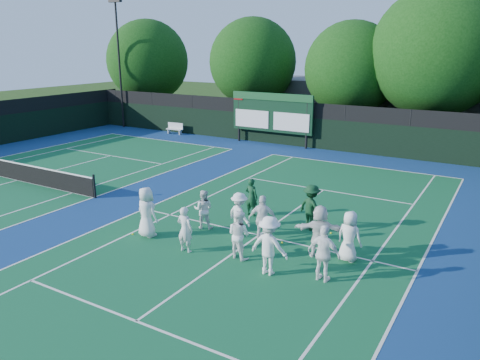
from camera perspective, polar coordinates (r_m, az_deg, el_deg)
The scene contains 32 objects.
ground at distance 16.25m, azimuth 0.64°, elevation -7.95°, with size 120.00×120.00×0.00m, color #1D390F.
court_apron at distance 20.40m, azimuth -12.65°, elevation -3.24°, with size 34.00×32.00×0.01m, color navy.
near_court at distance 17.05m, azimuth 2.34°, elevation -6.74°, with size 11.05×23.85×0.01m.
left_court at distance 26.37m, azimuth -25.45°, elevation -0.02°, with size 11.05×23.85×0.01m.
back_fence at distance 32.25m, azimuth 5.78°, elevation 6.62°, with size 34.00×0.08×3.00m.
scoreboard at distance 32.20m, azimuth 3.86°, elevation 8.15°, with size 6.00×0.21×3.55m.
clubhouse at distance 38.31m, azimuth 16.50°, elevation 8.51°, with size 18.00×6.00×4.00m, color #515155.
light_pole_left at distance 40.30m, azimuth -14.60°, elevation 15.14°, with size 1.20×0.30×10.12m.
tennis_net at distance 26.25m, azimuth -25.57°, elevation 0.99°, with size 11.30×0.10×1.10m.
bench at distance 36.71m, azimuth -7.93°, elevation 6.30°, with size 1.39×0.43×0.87m.
tree_a at distance 43.28m, azimuth -10.94°, elevation 13.82°, with size 7.12×7.12×8.86m.
tree_b at distance 37.11m, azimuth 1.83°, elevation 13.93°, with size 6.68×6.68×8.74m.
tree_c at distance 34.02m, azimuth 13.70°, elevation 12.77°, with size 6.48×6.48×8.32m.
tree_d at distance 32.77m, azimuth 23.07°, elevation 13.76°, with size 8.15×8.15×10.28m.
tennis_ball_0 at distance 17.50m, azimuth -12.96°, elevation -6.45°, with size 0.07×0.07×0.07m, color yellow.
tennis_ball_1 at distance 17.47m, azimuth 11.02°, elevation -6.37°, with size 0.07×0.07×0.07m, color yellow.
tennis_ball_2 at distance 15.84m, azimuth 8.80°, elevation -8.68°, with size 0.07×0.07×0.07m, color yellow.
tennis_ball_3 at distance 18.40m, azimuth -11.92°, elevation -5.25°, with size 0.07×0.07×0.07m, color yellow.
tennis_ball_4 at distance 19.57m, azimuth 2.51°, elevation -3.59°, with size 0.07×0.07×0.07m, color yellow.
tennis_ball_5 at distance 16.44m, azimuth 5.15°, elevation -7.60°, with size 0.07×0.07×0.07m, color yellow.
player_front_0 at distance 16.97m, azimuth -11.30°, elevation -3.87°, with size 0.90×0.58×1.84m, color white.
player_front_1 at distance 15.59m, azimuth -6.72°, elevation -6.00°, with size 0.58×0.38×1.58m, color silver.
player_front_2 at distance 15.05m, azimuth -0.13°, elevation -6.65°, with size 0.78×0.61×1.61m, color white.
player_front_3 at distance 14.01m, azimuth 3.58°, elevation -7.99°, with size 1.18×0.68×1.82m, color white.
player_front_4 at distance 13.81m, azimuth 10.19°, elevation -8.83°, with size 1.01×0.42×1.72m, color white.
player_back_0 at distance 17.48m, azimuth -4.49°, elevation -3.58°, with size 0.73×0.57×1.50m, color silver.
player_back_1 at distance 16.67m, azimuth -0.08°, elevation -4.27°, with size 1.06×0.61×1.64m, color white.
player_back_2 at distance 16.15m, azimuth 2.80°, elevation -4.82°, with size 1.01×0.42×1.72m, color white.
player_back_3 at distance 15.34m, azimuth 9.69°, elevation -6.17°, with size 1.62×0.51×1.74m, color silver.
player_back_4 at distance 15.22m, azimuth 13.18°, elevation -6.71°, with size 0.81×0.53×1.66m, color white.
coach_left at distance 18.72m, azimuth 1.41°, elevation -2.10°, with size 0.57×0.37×1.56m, color #0F391F.
coach_right at distance 17.47m, azimuth 8.69°, elevation -3.33°, with size 1.12×0.64×1.74m, color #0D3319.
Camera 1 is at (7.45, -12.84, 6.62)m, focal length 35.00 mm.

